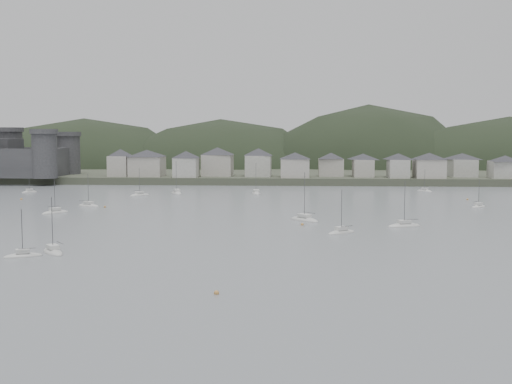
{
  "coord_description": "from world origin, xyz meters",
  "views": [
    {
      "loc": [
        10.12,
        -88.02,
        20.68
      ],
      "look_at": [
        0.0,
        75.0,
        6.0
      ],
      "focal_mm": 44.79,
      "sensor_mm": 36.0,
      "label": 1
    }
  ],
  "objects": [
    {
      "name": "ground",
      "position": [
        0.0,
        0.0,
        0.0
      ],
      "size": [
        900.0,
        900.0,
        0.0
      ],
      "primitive_type": "plane",
      "color": "slate",
      "rests_on": "ground"
    },
    {
      "name": "far_shore_land",
      "position": [
        0.0,
        295.0,
        1.5
      ],
      "size": [
        900.0,
        250.0,
        3.0
      ],
      "primitive_type": "cube",
      "color": "#383D2D",
      "rests_on": "ground"
    },
    {
      "name": "forested_ridge",
      "position": [
        4.83,
        269.4,
        -11.28
      ],
      "size": [
        851.55,
        103.94,
        102.57
      ],
      "color": "black",
      "rests_on": "ground"
    },
    {
      "name": "waterfront_town",
      "position": [
        50.59,
        183.34,
        8.66
      ],
      "size": [
        451.48,
        28.46,
        12.92
      ],
      "color": "#A5A197",
      "rests_on": "far_shore_land"
    },
    {
      "name": "sailboat_lead",
      "position": [
        -53.37,
        75.94,
        0.18
      ],
      "size": [
        6.71,
        7.39,
        10.39
      ],
      "rotation": [
        0.0,
        0.0,
        2.45
      ],
      "color": "beige",
      "rests_on": "ground"
    },
    {
      "name": "moored_fleet",
      "position": [
        -22.44,
        68.42,
        0.18
      ],
      "size": [
        264.28,
        172.7,
        12.69
      ],
      "color": "beige",
      "rests_on": "ground"
    },
    {
      "name": "mooring_buoys",
      "position": [
        -3.13,
        65.9,
        0.15
      ],
      "size": [
        181.72,
        125.33,
        0.7
      ],
      "color": "#BB823E",
      "rests_on": "ground"
    }
  ]
}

